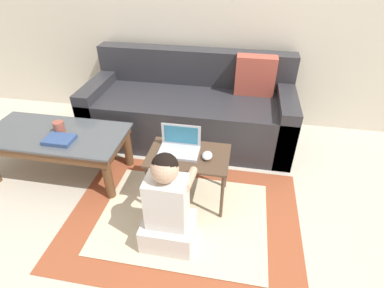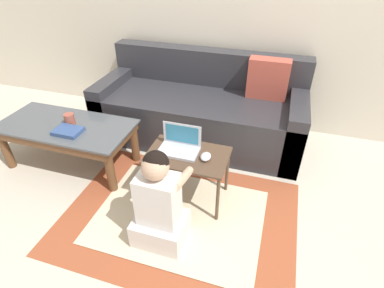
{
  "view_description": "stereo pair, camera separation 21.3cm",
  "coord_description": "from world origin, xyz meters",
  "px_view_note": "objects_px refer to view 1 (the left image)",
  "views": [
    {
      "loc": [
        0.3,
        -1.53,
        1.69
      ],
      "look_at": [
        -0.02,
        0.19,
        0.48
      ],
      "focal_mm": 28.0,
      "sensor_mm": 36.0,
      "label": 1
    },
    {
      "loc": [
        0.5,
        -1.48,
        1.69
      ],
      "look_at": [
        -0.02,
        0.19,
        0.48
      ],
      "focal_mm": 28.0,
      "sensor_mm": 36.0,
      "label": 2
    }
  ],
  "objects_px": {
    "coffee_table": "(56,140)",
    "cup_on_table": "(59,127)",
    "couch": "(191,110)",
    "book_on_table": "(59,140)",
    "person_seated": "(167,208)",
    "computer_mouse": "(207,156)",
    "laptop": "(179,148)",
    "laptop_desk": "(189,160)"
  },
  "relations": [
    {
      "from": "coffee_table",
      "to": "cup_on_table",
      "type": "relative_size",
      "value": 11.88
    },
    {
      "from": "couch",
      "to": "book_on_table",
      "type": "bearing_deg",
      "value": -133.94
    },
    {
      "from": "couch",
      "to": "person_seated",
      "type": "bearing_deg",
      "value": -85.84
    },
    {
      "from": "coffee_table",
      "to": "person_seated",
      "type": "height_order",
      "value": "person_seated"
    },
    {
      "from": "couch",
      "to": "person_seated",
      "type": "distance_m",
      "value": 1.32
    },
    {
      "from": "computer_mouse",
      "to": "book_on_table",
      "type": "bearing_deg",
      "value": 178.94
    },
    {
      "from": "person_seated",
      "to": "coffee_table",
      "type": "bearing_deg",
      "value": 153.44
    },
    {
      "from": "coffee_table",
      "to": "laptop",
      "type": "height_order",
      "value": "laptop"
    },
    {
      "from": "computer_mouse",
      "to": "cup_on_table",
      "type": "xyz_separation_m",
      "value": [
        -1.2,
        0.14,
        0.01
      ]
    },
    {
      "from": "coffee_table",
      "to": "person_seated",
      "type": "xyz_separation_m",
      "value": [
        1.06,
        -0.53,
        -0.03
      ]
    },
    {
      "from": "laptop_desk",
      "to": "book_on_table",
      "type": "xyz_separation_m",
      "value": [
        -1.0,
        0.01,
        0.06
      ]
    },
    {
      "from": "laptop_desk",
      "to": "coffee_table",
      "type": "bearing_deg",
      "value": 174.48
    },
    {
      "from": "coffee_table",
      "to": "person_seated",
      "type": "bearing_deg",
      "value": -26.56
    },
    {
      "from": "laptop_desk",
      "to": "cup_on_table",
      "type": "bearing_deg",
      "value": 173.23
    },
    {
      "from": "cup_on_table",
      "to": "book_on_table",
      "type": "xyz_separation_m",
      "value": [
        0.06,
        -0.12,
        -0.03
      ]
    },
    {
      "from": "laptop_desk",
      "to": "computer_mouse",
      "type": "relative_size",
      "value": 5.93
    },
    {
      "from": "laptop_desk",
      "to": "cup_on_table",
      "type": "distance_m",
      "value": 1.08
    },
    {
      "from": "coffee_table",
      "to": "computer_mouse",
      "type": "height_order",
      "value": "computer_mouse"
    },
    {
      "from": "laptop",
      "to": "book_on_table",
      "type": "distance_m",
      "value": 0.93
    },
    {
      "from": "couch",
      "to": "laptop",
      "type": "height_order",
      "value": "couch"
    },
    {
      "from": "laptop_desk",
      "to": "book_on_table",
      "type": "relative_size",
      "value": 2.68
    },
    {
      "from": "laptop_desk",
      "to": "book_on_table",
      "type": "height_order",
      "value": "book_on_table"
    },
    {
      "from": "computer_mouse",
      "to": "cup_on_table",
      "type": "height_order",
      "value": "cup_on_table"
    },
    {
      "from": "couch",
      "to": "computer_mouse",
      "type": "xyz_separation_m",
      "value": [
        0.28,
        -0.91,
        0.15
      ]
    },
    {
      "from": "computer_mouse",
      "to": "laptop_desk",
      "type": "bearing_deg",
      "value": 173.73
    },
    {
      "from": "coffee_table",
      "to": "laptop",
      "type": "xyz_separation_m",
      "value": [
        1.04,
        -0.08,
        0.11
      ]
    },
    {
      "from": "coffee_table",
      "to": "computer_mouse",
      "type": "xyz_separation_m",
      "value": [
        1.25,
        -0.12,
        0.1
      ]
    },
    {
      "from": "laptop",
      "to": "computer_mouse",
      "type": "bearing_deg",
      "value": -10.73
    },
    {
      "from": "computer_mouse",
      "to": "cup_on_table",
      "type": "bearing_deg",
      "value": 173.29
    },
    {
      "from": "laptop",
      "to": "person_seated",
      "type": "distance_m",
      "value": 0.47
    },
    {
      "from": "book_on_table",
      "to": "coffee_table",
      "type": "bearing_deg",
      "value": 136.67
    },
    {
      "from": "coffee_table",
      "to": "computer_mouse",
      "type": "bearing_deg",
      "value": -5.61
    },
    {
      "from": "computer_mouse",
      "to": "laptop",
      "type": "bearing_deg",
      "value": 169.27
    },
    {
      "from": "couch",
      "to": "book_on_table",
      "type": "height_order",
      "value": "couch"
    },
    {
      "from": "laptop_desk",
      "to": "person_seated",
      "type": "height_order",
      "value": "person_seated"
    },
    {
      "from": "coffee_table",
      "to": "book_on_table",
      "type": "relative_size",
      "value": 5.21
    },
    {
      "from": "coffee_table",
      "to": "laptop_desk",
      "type": "xyz_separation_m",
      "value": [
        1.11,
        -0.11,
        0.03
      ]
    },
    {
      "from": "couch",
      "to": "coffee_table",
      "type": "height_order",
      "value": "couch"
    },
    {
      "from": "couch",
      "to": "person_seated",
      "type": "relative_size",
      "value": 2.71
    },
    {
      "from": "person_seated",
      "to": "cup_on_table",
      "type": "distance_m",
      "value": 1.16
    },
    {
      "from": "laptop_desk",
      "to": "person_seated",
      "type": "bearing_deg",
      "value": -97.13
    },
    {
      "from": "couch",
      "to": "cup_on_table",
      "type": "distance_m",
      "value": 1.21
    }
  ]
}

